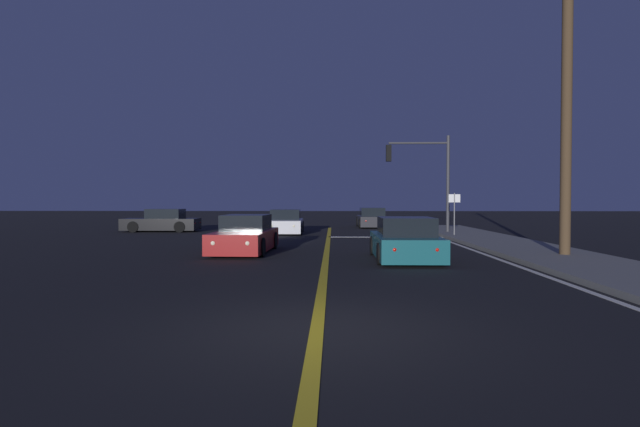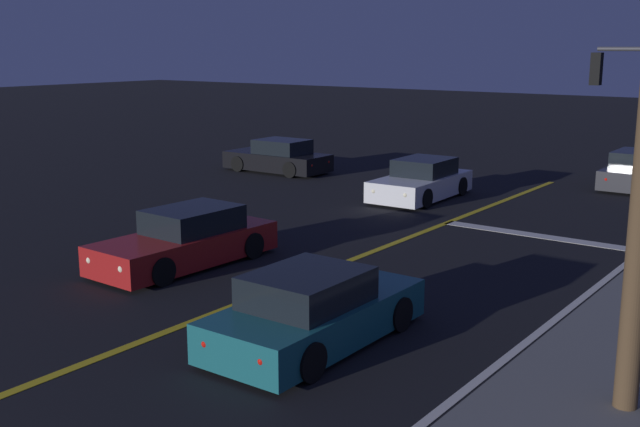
{
  "view_description": "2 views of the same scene",
  "coord_description": "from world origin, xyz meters",
  "views": [
    {
      "loc": [
        0.24,
        -7.39,
        1.87
      ],
      "look_at": [
        -0.41,
        17.63,
        1.21
      ],
      "focal_mm": 28.88,
      "sensor_mm": 36.0,
      "label": 1
    },
    {
      "loc": [
        10.1,
        -1.47,
        5.07
      ],
      "look_at": [
        -1.06,
        13.68,
        0.99
      ],
      "focal_mm": 43.56,
      "sensor_mm": 36.0,
      "label": 2
    }
  ],
  "objects": [
    {
      "name": "utility_pole_right",
      "position": [
        7.59,
        9.1,
        5.41
      ],
      "size": [
        1.95,
        0.33,
        10.45
      ],
      "color": "#4C3823",
      "rests_on": "ground"
    },
    {
      "name": "car_mid_block_red",
      "position": [
        -2.92,
        10.91,
        0.58
      ],
      "size": [
        1.98,
        4.66,
        1.34
      ],
      "rotation": [
        0.0,
        0.0,
        3.11
      ],
      "color": "maroon",
      "rests_on": "ground"
    },
    {
      "name": "stop_bar",
      "position": [
        2.85,
        18.55,
        0.01
      ],
      "size": [
        5.69,
        0.5,
        0.01
      ],
      "primitive_type": "cube",
      "color": "silver",
      "rests_on": "ground"
    },
    {
      "name": "car_following_oncoming_white",
      "position": [
        -2.45,
        21.36,
        0.58
      ],
      "size": [
        2.05,
        4.38,
        1.34
      ],
      "rotation": [
        0.0,
        0.0,
        3.17
      ],
      "color": "silver",
      "rests_on": "ground"
    },
    {
      "name": "lane_line_edge_right",
      "position": [
        5.44,
        10.03,
        0.01
      ],
      "size": [
        0.16,
        34.09,
        0.01
      ],
      "primitive_type": "cube",
      "color": "silver",
      "rests_on": "ground"
    },
    {
      "name": "car_far_approaching_teal",
      "position": [
        2.48,
        8.7,
        0.58
      ],
      "size": [
        1.97,
        4.39,
        1.34
      ],
      "rotation": [
        0.0,
        0.0,
        0.0
      ],
      "color": "#195960",
      "rests_on": "ground"
    },
    {
      "name": "ground_plane",
      "position": [
        0.0,
        0.0,
        0.0
      ],
      "size": [
        160.0,
        160.0,
        0.0
      ],
      "primitive_type": "plane",
      "color": "black"
    },
    {
      "name": "traffic_signal_near_right",
      "position": [
        5.24,
        20.85,
        3.57
      ],
      "size": [
        3.46,
        0.28,
        5.38
      ],
      "rotation": [
        0.0,
        0.0,
        3.14
      ],
      "color": "#38383D",
      "rests_on": "ground"
    },
    {
      "name": "car_distant_tail_black",
      "position": [
        -9.93,
        22.86,
        0.58
      ],
      "size": [
        4.42,
        2.01,
        1.34
      ],
      "rotation": [
        0.0,
        0.0,
        1.59
      ],
      "color": "black",
      "rests_on": "ground"
    },
    {
      "name": "car_parked_curb_charcoal",
      "position": [
        2.89,
        28.01,
        0.58
      ],
      "size": [
        1.99,
        4.54,
        1.34
      ],
      "rotation": [
        0.0,
        0.0,
        0.01
      ],
      "color": "#2D2D33",
      "rests_on": "ground"
    },
    {
      "name": "lane_line_center",
      "position": [
        0.0,
        10.03,
        0.01
      ],
      "size": [
        0.2,
        34.09,
        0.01
      ],
      "primitive_type": "cube",
      "color": "gold",
      "rests_on": "ground"
    },
    {
      "name": "sidewalk_right",
      "position": [
        7.29,
        10.03,
        0.07
      ],
      "size": [
        3.2,
        36.1,
        0.15
      ],
      "primitive_type": "cube",
      "color": "slate",
      "rests_on": "ground"
    },
    {
      "name": "street_sign_corner",
      "position": [
        6.19,
        18.05,
        1.49
      ],
      "size": [
        0.56,
        0.08,
        2.21
      ],
      "color": "slate",
      "rests_on": "ground"
    }
  ]
}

